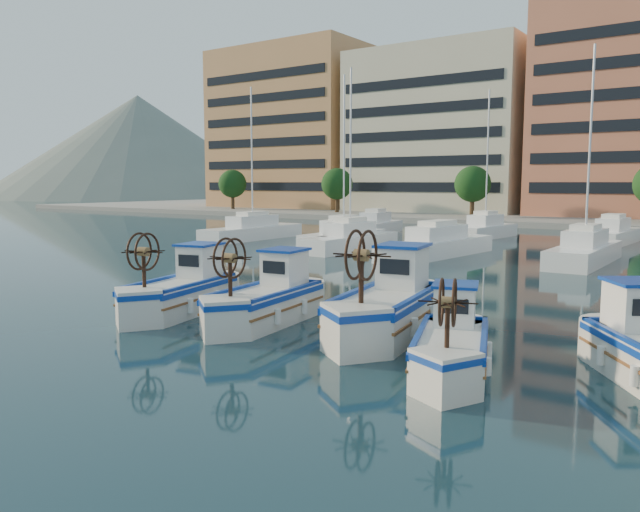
{
  "coord_description": "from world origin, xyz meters",
  "views": [
    {
      "loc": [
        11.93,
        -13.08,
        4.35
      ],
      "look_at": [
        -1.92,
        6.73,
        1.5
      ],
      "focal_mm": 35.0,
      "sensor_mm": 36.0,
      "label": 1
    }
  ],
  "objects_px": {
    "fishing_boat_a": "(182,289)",
    "fishing_boat_b": "(267,298)",
    "fishing_boat_c": "(389,304)",
    "fishing_boat_d": "(452,343)"
  },
  "relations": [
    {
      "from": "fishing_boat_a",
      "to": "fishing_boat_c",
      "type": "relative_size",
      "value": 0.9
    },
    {
      "from": "fishing_boat_a",
      "to": "fishing_boat_b",
      "type": "relative_size",
      "value": 1.02
    },
    {
      "from": "fishing_boat_b",
      "to": "fishing_boat_d",
      "type": "xyz_separation_m",
      "value": [
        6.75,
        -1.46,
        -0.11
      ]
    },
    {
      "from": "fishing_boat_a",
      "to": "fishing_boat_b",
      "type": "height_order",
      "value": "fishing_boat_a"
    },
    {
      "from": "fishing_boat_a",
      "to": "fishing_boat_d",
      "type": "distance_m",
      "value": 10.13
    },
    {
      "from": "fishing_boat_c",
      "to": "fishing_boat_d",
      "type": "height_order",
      "value": "fishing_boat_c"
    },
    {
      "from": "fishing_boat_a",
      "to": "fishing_boat_b",
      "type": "bearing_deg",
      "value": -4.24
    },
    {
      "from": "fishing_boat_b",
      "to": "fishing_boat_d",
      "type": "bearing_deg",
      "value": -19.39
    },
    {
      "from": "fishing_boat_c",
      "to": "fishing_boat_d",
      "type": "xyz_separation_m",
      "value": [
        2.92,
        -2.32,
        -0.21
      ]
    },
    {
      "from": "fishing_boat_a",
      "to": "fishing_boat_c",
      "type": "bearing_deg",
      "value": -1.64
    }
  ]
}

